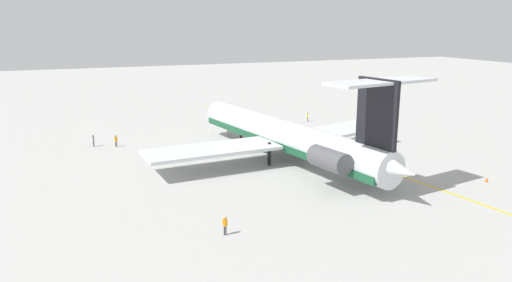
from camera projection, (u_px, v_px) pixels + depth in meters
name	position (u px, v px, depth m)	size (l,w,h in m)	color
ground	(362.00, 161.00, 63.49)	(300.73, 300.73, 0.00)	#ADADA8
main_jetliner	(290.00, 137.00, 62.24)	(41.98, 37.30, 12.27)	silver
ground_crew_near_nose	(93.00, 139.00, 70.41)	(0.40, 0.27, 1.70)	black
ground_crew_near_tail	(116.00, 139.00, 70.21)	(0.28, 0.43, 1.74)	black
ground_crew_portside	(225.00, 223.00, 41.04)	(0.30, 0.37, 1.77)	black
ground_crew_starboard	(308.00, 116.00, 88.05)	(0.39, 0.27, 1.66)	black
safety_cone_nose	(487.00, 179.00, 54.99)	(0.40, 0.40, 0.55)	#EA590F
taxiway_centreline	(338.00, 153.00, 67.01)	(88.99, 0.36, 0.01)	gold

